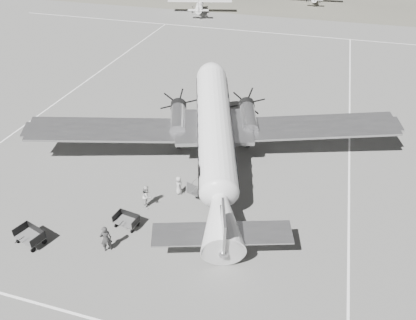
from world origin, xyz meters
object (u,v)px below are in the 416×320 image
object	(u,v)px
dc3_airliner	(215,138)
light_plane_left	(200,6)
ground_crew	(106,239)
ramp_agent	(147,196)
passenger	(179,185)
baggage_cart_near	(127,221)
baggage_cart_far	(30,237)

from	to	relation	value
dc3_airliner	light_plane_left	distance (m)	50.51
ground_crew	ramp_agent	distance (m)	4.72
ramp_agent	passenger	bearing A→B (deg)	-49.93
dc3_airliner	light_plane_left	bearing A→B (deg)	90.58
dc3_airliner	ramp_agent	xyz separation A→B (m)	(-3.38, -5.70, -2.06)
baggage_cart_near	light_plane_left	bearing A→B (deg)	111.00
light_plane_left	baggage_cart_far	xyz separation A→B (m)	(7.21, -59.02, -0.69)
baggage_cart_near	passenger	distance (m)	4.86
ground_crew	ramp_agent	size ratio (longest dim) A/B	1.10
baggage_cart_near	passenger	xyz separation A→B (m)	(2.13, 4.35, 0.27)
ramp_agent	passenger	world-z (taller)	ramp_agent
dc3_airliner	baggage_cart_far	bearing A→B (deg)	-147.01
ground_crew	passenger	xyz separation A→B (m)	(2.35, 6.65, -0.22)
ground_crew	light_plane_left	bearing A→B (deg)	-113.67
dc3_airliner	baggage_cart_near	distance (m)	9.29
ramp_agent	passenger	xyz separation A→B (m)	(1.65, 1.98, -0.14)
baggage_cart_near	ground_crew	xyz separation A→B (m)	(-0.21, -2.29, 0.49)
baggage_cart_far	passenger	bearing A→B (deg)	62.69
ground_crew	ramp_agent	bearing A→B (deg)	-134.00
light_plane_left	ramp_agent	size ratio (longest dim) A/B	6.74
dc3_airliner	baggage_cart_far	size ratio (longest dim) A/B	16.16
ground_crew	passenger	distance (m)	7.05
baggage_cart_far	light_plane_left	bearing A→B (deg)	113.89
dc3_airliner	baggage_cart_far	world-z (taller)	dc3_airliner
baggage_cart_far	passenger	xyz separation A→B (m)	(7.29, 7.49, 0.20)
baggage_cart_far	ramp_agent	xyz separation A→B (m)	(5.65, 5.52, 0.34)
baggage_cart_near	ramp_agent	xyz separation A→B (m)	(0.49, 2.38, 0.41)
dc3_airliner	ground_crew	world-z (taller)	dc3_airliner
baggage_cart_near	baggage_cart_far	size ratio (longest dim) A/B	0.87
dc3_airliner	ramp_agent	bearing A→B (deg)	-138.86
dc3_airliner	passenger	bearing A→B (deg)	-133.14
baggage_cart_far	ground_crew	world-z (taller)	ground_crew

